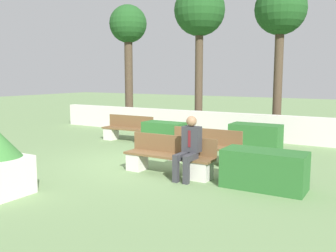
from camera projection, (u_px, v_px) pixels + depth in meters
ground_plane at (148, 163)px, 9.33m from camera, size 60.00×60.00×0.00m
perimeter_wall at (221, 125)px, 13.26m from camera, size 14.35×0.30×0.89m
bench_front at (169, 159)px, 8.26m from camera, size 2.12×0.48×0.84m
bench_left_side at (127, 131)px, 12.48m from camera, size 1.79×0.49×0.84m
bench_right_side at (203, 150)px, 9.35m from camera, size 1.87×0.48×0.84m
person_seated_man at (189, 145)px, 7.80m from camera, size 0.38×0.63×1.33m
hedge_block_near_left at (255, 137)px, 10.91m from camera, size 1.44×0.72×0.77m
hedge_block_near_right at (164, 136)px, 11.00m from camera, size 1.22×0.62×0.82m
hedge_block_mid_left at (264, 170)px, 7.19m from camera, size 1.58×0.71×0.75m
tree_leftmost at (128, 30)px, 16.68m from camera, size 1.67×1.67×5.30m
tree_center_left at (200, 14)px, 14.03m from camera, size 1.91×1.91×5.57m
tree_center_right at (281, 13)px, 12.89m from camera, size 1.78×1.78×5.35m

